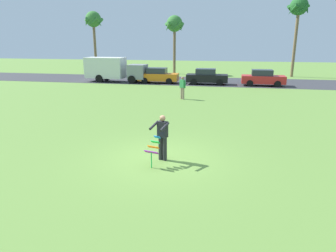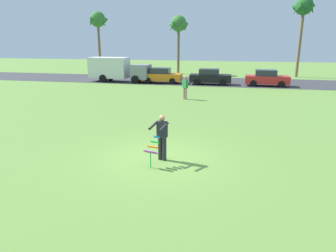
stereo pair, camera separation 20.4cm
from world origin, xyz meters
name	(u,v)px [view 2 (the right image)]	position (x,y,z in m)	size (l,w,h in m)	color
ground_plane	(159,159)	(0.00, 0.00, 0.00)	(120.00, 120.00, 0.00)	olive
road_strip	(211,81)	(0.00, 23.51, 0.01)	(120.00, 8.00, 0.01)	#38383D
person_kite_flyer	(162,136)	(0.14, -0.10, 0.95)	(0.68, 0.75, 1.73)	#26262B
kite_held	(153,148)	(-0.05, -0.73, 0.70)	(0.53, 0.69, 1.06)	blue
parked_truck_grey_van	(116,69)	(-10.13, 21.11, 1.41)	(6.77, 2.29, 2.62)	gray
parked_car_orange	(161,76)	(-5.03, 21.11, 0.77)	(4.22, 1.88, 1.60)	orange
parked_car_black	(210,77)	(0.13, 21.11, 0.77)	(4.25, 1.94, 1.60)	black
parked_car_red	(267,78)	(5.70, 21.11, 0.77)	(4.21, 1.86, 1.60)	red
palm_tree_left_near	(98,22)	(-16.11, 30.04, 6.85)	(2.58, 2.71, 8.25)	brown
palm_tree_right_near	(179,26)	(-5.04, 30.78, 6.25)	(2.58, 2.71, 7.60)	brown
palm_tree_centre_far	(303,10)	(10.07, 30.24, 7.89)	(2.58, 2.71, 9.38)	brown
person_walker_near	(185,87)	(-1.04, 12.35, 0.93)	(0.50, 0.37, 1.73)	gray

